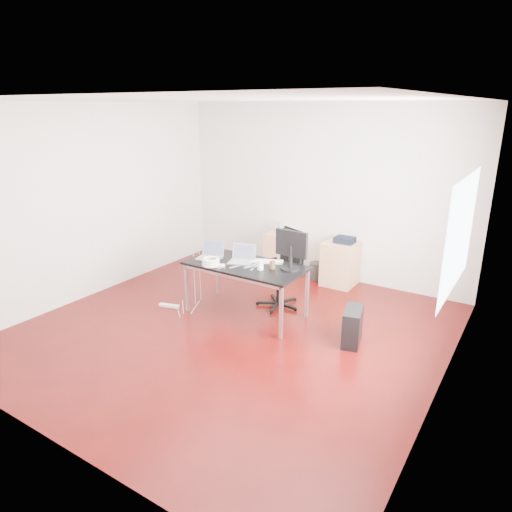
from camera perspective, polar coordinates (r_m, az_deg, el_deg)
The scene contains 18 objects.
room_shell at distance 5.42m, azimuth -2.80°, elevation 3.97°, with size 5.00×5.00×5.00m.
desk at distance 6.09m, azimuth -1.29°, elevation -1.52°, with size 1.60×0.80×0.73m.
office_chair at distance 6.44m, azimuth 3.52°, elevation -1.12°, with size 0.64×0.65×1.08m.
filing_cabinet_left at distance 7.82m, azimuth 3.36°, elevation 0.41°, with size 0.50×0.50×0.70m, color tan.
filing_cabinet_right at distance 7.39m, azimuth 10.47°, elevation -0.94°, with size 0.50×0.50×0.70m, color tan.
pc_tower at distance 5.66m, azimuth 11.97°, elevation -8.57°, with size 0.20×0.45×0.44m, color black.
wastebasket at distance 7.63m, azimuth 7.58°, elevation -1.85°, with size 0.24×0.24×0.28m, color black.
power_strip at distance 6.68m, azimuth -10.80°, elevation -6.12°, with size 0.30×0.06×0.04m, color white.
laptop_left at distance 6.34m, azimuth -5.73°, elevation 0.22°, with size 0.37×0.31×0.23m.
laptop_right at distance 6.15m, azimuth -1.78°, elevation -0.26°, with size 0.39×0.33×0.23m.
monitor at distance 5.84m, azimuth 4.43°, elevation 1.02°, with size 0.45×0.26×0.51m.
keyboard at distance 6.16m, azimuth 1.33°, elevation -0.67°, with size 0.44×0.14×0.02m, color white.
cup_white at distance 5.86m, azimuth 0.54°, elevation -1.16°, with size 0.08×0.08×0.12m, color white.
cup_brown at distance 5.91m, azimuth 2.06°, elevation -1.12°, with size 0.08×0.08×0.10m, color #4F361B.
cable_coil at distance 6.03m, azimuth -5.67°, elevation -0.76°, with size 0.24×0.24×0.11m.
power_adapter at distance 6.00m, azimuth -4.31°, elevation -1.20°, with size 0.07×0.07×0.03m, color white.
speaker at distance 7.73m, azimuth 2.90°, elevation 3.62°, with size 0.09×0.08×0.18m, color #9E9E9E.
navy_garment at distance 7.27m, azimuth 11.04°, elevation 1.98°, with size 0.30×0.24×0.09m, color black.
Camera 1 is at (3.09, -4.27, 2.73)m, focal length 32.00 mm.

